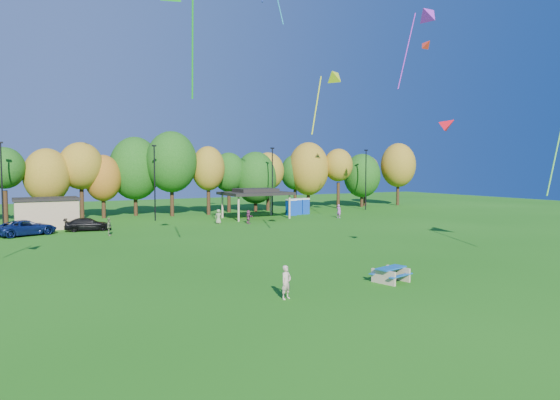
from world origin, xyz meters
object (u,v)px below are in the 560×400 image
picnic_table (391,273)px  kite_flyer (286,282)px  car_d (88,224)px  car_c (27,228)px  porta_potties (297,207)px  car_b (27,227)px

picnic_table → kite_flyer: kite_flyer is taller
car_d → car_c: bearing=108.3°
picnic_table → car_d: car_d is taller
car_c → kite_flyer: bearing=178.2°
porta_potties → picnic_table: size_ratio=1.66×
car_b → car_c: size_ratio=0.76×
picnic_table → car_d: 34.28m
car_b → car_d: 5.53m
picnic_table → car_b: car_b is taller
porta_potties → kite_flyer: porta_potties is taller
car_b → car_d: bearing=-98.0°
car_d → car_b: bearing=96.7°
car_c → car_b: bearing=-22.8°
picnic_table → car_c: car_c is taller
car_c → car_d: 5.66m
picnic_table → kite_flyer: size_ratio=1.36×
car_d → picnic_table: bearing=-151.2°
car_c → porta_potties: bearing=-100.4°
porta_potties → car_c: porta_potties is taller
kite_flyer → car_c: kite_flyer is taller
kite_flyer → car_c: bearing=89.3°
picnic_table → car_b: size_ratio=0.56×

